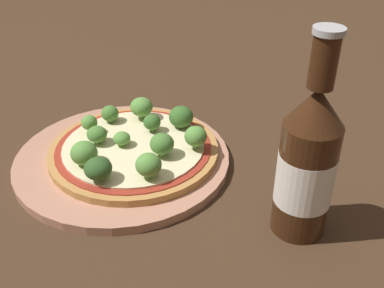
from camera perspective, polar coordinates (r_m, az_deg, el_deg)
The scene contains 16 objects.
ground_plane at distance 0.66m, azimuth -8.67°, elevation -0.69°, with size 3.00×3.00×0.00m, color #3D2819.
plate at distance 0.63m, azimuth -8.76°, elevation -1.84°, with size 0.29×0.29×0.01m.
pizza at distance 0.62m, azimuth -7.39°, elevation -0.64°, with size 0.23×0.23×0.01m.
broccoli_floret_0 at distance 0.58m, azimuth -13.54°, elevation -1.13°, with size 0.03×0.03×0.03m.
broccoli_floret_1 at distance 0.64m, azimuth -5.11°, elevation 2.75°, with size 0.02×0.02×0.03m.
broccoli_floret_2 at distance 0.68m, azimuth -10.37°, elevation 3.82°, with size 0.03×0.03×0.03m.
broccoli_floret_3 at distance 0.58m, azimuth -3.84°, elevation 0.01°, with size 0.03×0.03×0.03m.
broccoli_floret_4 at distance 0.55m, azimuth -5.54°, elevation -2.66°, with size 0.03×0.03×0.03m.
broccoli_floret_5 at distance 0.67m, azimuth -6.43°, elevation 4.69°, with size 0.03×0.03×0.03m.
broccoli_floret_6 at distance 0.65m, azimuth -1.40°, elevation 3.47°, with size 0.04×0.04×0.03m.
broccoli_floret_7 at distance 0.55m, azimuth -11.84°, elevation -3.07°, with size 0.03×0.03×0.03m.
broccoli_floret_8 at distance 0.59m, azimuth 0.37°, elevation 0.83°, with size 0.03×0.03×0.03m.
broccoli_floret_9 at distance 0.65m, azimuth -12.91°, elevation 2.63°, with size 0.02×0.02×0.03m.
broccoli_floret_10 at distance 0.62m, azimuth -11.98°, elevation 1.21°, with size 0.03×0.03×0.03m.
broccoli_floret_11 at distance 0.62m, azimuth -8.91°, elevation 0.69°, with size 0.02×0.02×0.02m.
beer_bottle at distance 0.48m, azimuth 14.41°, elevation -2.39°, with size 0.06×0.06×0.23m.
Camera 1 is at (0.28, -0.48, 0.35)m, focal length 42.00 mm.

